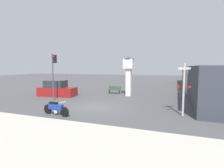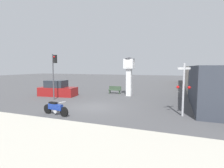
# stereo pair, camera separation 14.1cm
# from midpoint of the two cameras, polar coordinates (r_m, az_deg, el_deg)

# --- Properties ---
(ground_plane) EXTENTS (120.00, 120.00, 0.00)m
(ground_plane) POSITION_cam_midpoint_polar(r_m,az_deg,el_deg) (14.57, -5.63, -7.55)
(ground_plane) COLOR #4C4C4F
(sidewalk_strip) EXTENTS (36.00, 6.00, 0.10)m
(sidewalk_strip) POSITION_cam_midpoint_polar(r_m,az_deg,el_deg) (9.08, -26.72, -15.98)
(sidewalk_strip) COLOR #BCB7A8
(sidewalk_strip) RESTS_ON ground_plane
(motorcycle) EXTENTS (2.25, 0.59, 1.00)m
(motorcycle) POSITION_cam_midpoint_polar(r_m,az_deg,el_deg) (12.68, -17.68, -7.53)
(motorcycle) COLOR black
(motorcycle) RESTS_ON ground_plane
(clock_tower) EXTENTS (1.30, 1.30, 4.41)m
(clock_tower) POSITION_cam_midpoint_polar(r_m,az_deg,el_deg) (19.98, 5.80, 4.50)
(clock_tower) COLOR white
(clock_tower) RESTS_ON ground_plane
(freight_train) EXTENTS (2.80, 32.55, 3.40)m
(freight_train) POSITION_cam_midpoint_polar(r_m,az_deg,el_deg) (28.06, 26.09, 1.72)
(freight_train) COLOR #333842
(freight_train) RESTS_ON ground_plane
(traffic_light) EXTENTS (0.50, 0.35, 4.59)m
(traffic_light) POSITION_cam_midpoint_polar(r_m,az_deg,el_deg) (18.37, -18.17, 4.79)
(traffic_light) COLOR #47474C
(traffic_light) RESTS_ON ground_plane
(railroad_crossing_signal) EXTENTS (0.90, 0.82, 3.55)m
(railroad_crossing_signal) POSITION_cam_midpoint_polar(r_m,az_deg,el_deg) (12.57, 22.60, -1.03)
(railroad_crossing_signal) COLOR #B7B7BC
(railroad_crossing_signal) RESTS_ON ground_plane
(bench) EXTENTS (1.60, 0.44, 0.92)m
(bench) POSITION_cam_midpoint_polar(r_m,az_deg,el_deg) (21.78, 1.10, -1.85)
(bench) COLOR #384C38
(bench) RESTS_ON ground_plane
(parked_car) EXTENTS (4.38, 2.28, 1.80)m
(parked_car) POSITION_cam_midpoint_polar(r_m,az_deg,el_deg) (20.93, -17.20, -1.69)
(parked_car) COLOR maroon
(parked_car) RESTS_ON ground_plane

